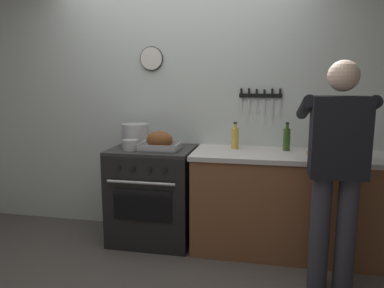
% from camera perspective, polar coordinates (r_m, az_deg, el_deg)
% --- Properties ---
extents(wall_back, '(6.00, 0.13, 2.60)m').
position_cam_1_polar(wall_back, '(3.69, -1.32, 6.37)').
color(wall_back, silver).
rests_on(wall_back, ground).
extents(counter_block, '(2.03, 0.65, 0.90)m').
position_cam_1_polar(counter_block, '(3.43, 17.54, -8.88)').
color(counter_block, brown).
rests_on(counter_block, ground).
extents(stove, '(0.76, 0.67, 0.90)m').
position_cam_1_polar(stove, '(3.56, -6.06, -7.78)').
color(stove, black).
rests_on(stove, ground).
extents(person_cook, '(0.51, 0.63, 1.66)m').
position_cam_1_polar(person_cook, '(2.77, 21.59, -2.80)').
color(person_cook, '#383842').
rests_on(person_cook, ground).
extents(roasting_pan, '(0.35, 0.26, 0.18)m').
position_cam_1_polar(roasting_pan, '(3.32, -5.05, 0.35)').
color(roasting_pan, '#B7B7BC').
rests_on(roasting_pan, stove).
extents(stock_pot, '(0.26, 0.26, 0.21)m').
position_cam_1_polar(stock_pot, '(3.57, -8.81, 1.41)').
color(stock_pot, '#B7B7BC').
rests_on(stock_pot, stove).
extents(saucepan, '(0.15, 0.15, 0.10)m').
position_cam_1_polar(saucepan, '(3.37, -9.49, -0.13)').
color(saucepan, '#B7B7BC').
rests_on(saucepan, stove).
extents(cutting_board, '(0.36, 0.24, 0.02)m').
position_cam_1_polar(cutting_board, '(3.26, 20.64, -1.67)').
color(cutting_board, tan).
rests_on(cutting_board, counter_block).
extents(bottle_hot_sauce, '(0.05, 0.05, 0.18)m').
position_cam_1_polar(bottle_hot_sauce, '(3.50, 19.11, 0.27)').
color(bottle_hot_sauce, red).
rests_on(bottle_hot_sauce, counter_block).
extents(bottle_olive_oil, '(0.06, 0.06, 0.26)m').
position_cam_1_polar(bottle_olive_oil, '(3.40, 14.50, 0.77)').
color(bottle_olive_oil, '#385623').
rests_on(bottle_olive_oil, counter_block).
extents(bottle_dish_soap, '(0.07, 0.07, 0.22)m').
position_cam_1_polar(bottle_dish_soap, '(3.33, 18.49, 0.09)').
color(bottle_dish_soap, '#338CCC').
rests_on(bottle_dish_soap, counter_block).
extents(bottle_cooking_oil, '(0.07, 0.07, 0.25)m').
position_cam_1_polar(bottle_cooking_oil, '(3.41, 6.70, 0.98)').
color(bottle_cooking_oil, gold).
rests_on(bottle_cooking_oil, counter_block).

